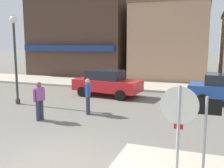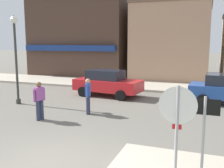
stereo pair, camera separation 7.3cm
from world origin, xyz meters
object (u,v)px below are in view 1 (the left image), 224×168
pedestrian_crossing_near (39,100)px  lamp_post (15,47)px  one_way_sign (205,132)px  parked_car_nearest (107,83)px  pedestrian_crossing_far (88,95)px  stop_sign (179,121)px

pedestrian_crossing_near → lamp_post: bearing=143.5°
one_way_sign → lamp_post: lamp_post is taller
parked_car_nearest → pedestrian_crossing_near: pedestrian_crossing_near is taller
one_way_sign → parked_car_nearest: 10.47m
pedestrian_crossing_far → parked_car_nearest: bearing=98.9°
one_way_sign → pedestrian_crossing_near: (-6.42, 3.26, -0.46)m
lamp_post → parked_car_nearest: lamp_post is taller
pedestrian_crossing_far → one_way_sign: bearing=-44.1°
stop_sign → parked_car_nearest: 10.20m
pedestrian_crossing_far → pedestrian_crossing_near: bearing=-133.6°
lamp_post → parked_car_nearest: 5.51m
stop_sign → one_way_sign: stop_sign is taller
pedestrian_crossing_near → pedestrian_crossing_far: (1.47, 1.55, 0.00)m
one_way_sign → lamp_post: 10.81m
one_way_sign → pedestrian_crossing_far: (-4.95, 4.80, -0.46)m
one_way_sign → pedestrian_crossing_far: size_ratio=1.30×
stop_sign → one_way_sign: size_ratio=1.10×
pedestrian_crossing_near → pedestrian_crossing_far: bearing=46.4°
one_way_sign → lamp_post: (-9.25, 5.35, 1.63)m
parked_car_nearest → pedestrian_crossing_near: 5.65m
stop_sign → pedestrian_crossing_near: bearing=150.9°
parked_car_nearest → pedestrian_crossing_far: (0.63, -4.04, 0.06)m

